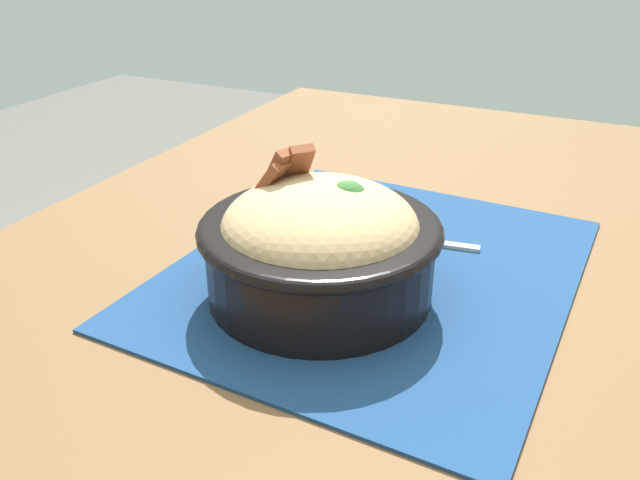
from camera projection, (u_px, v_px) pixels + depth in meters
table at (372, 353)px, 0.59m from camera, size 1.23×0.77×0.70m
placemat at (375, 270)px, 0.59m from camera, size 0.41×0.35×0.00m
bowl at (320, 242)px, 0.53m from camera, size 0.21×0.21×0.12m
fork at (402, 239)px, 0.63m from camera, size 0.03×0.14×0.00m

